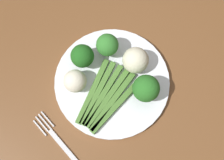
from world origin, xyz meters
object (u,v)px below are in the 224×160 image
object	(u,v)px
dining_table	(128,87)
broccoli_near_center	(147,88)
asparagus_bundle	(105,97)
cauliflower_left	(75,81)
cauliflower_mid	(136,60)
fork	(60,142)
broccoli_front	(107,45)
broccoli_outer_edge	(82,56)
plate	(112,82)

from	to	relation	value
dining_table	broccoli_near_center	distance (m)	0.16
dining_table	asparagus_bundle	bearing A→B (deg)	-167.86
cauliflower_left	cauliflower_mid	bearing A→B (deg)	-11.09
cauliflower_mid	cauliflower_left	world-z (taller)	cauliflower_mid
broccoli_near_center	fork	world-z (taller)	broccoli_near_center
broccoli_front	fork	size ratio (longest dim) A/B	0.38
broccoli_outer_edge	fork	world-z (taller)	broccoli_outer_edge
asparagus_bundle	broccoli_front	size ratio (longest dim) A/B	2.75
broccoli_front	cauliflower_left	distance (m)	0.11
plate	asparagus_bundle	size ratio (longest dim) A/B	1.54
dining_table	plate	size ratio (longest dim) A/B	4.89
cauliflower_left	fork	size ratio (longest dim) A/B	0.31
broccoli_near_center	broccoli_outer_edge	distance (m)	0.16
asparagus_bundle	broccoli_outer_edge	world-z (taller)	broccoli_outer_edge
broccoli_outer_edge	dining_table	bearing A→B (deg)	-45.91
asparagus_bundle	broccoli_front	world-z (taller)	broccoli_front
plate	broccoli_outer_edge	distance (m)	0.09
asparagus_bundle	cauliflower_left	size ratio (longest dim) A/B	3.37
broccoli_front	broccoli_near_center	world-z (taller)	broccoli_near_center
dining_table	broccoli_front	size ratio (longest dim) A/B	20.67
fork	cauliflower_mid	bearing A→B (deg)	-86.63
plate	fork	distance (m)	0.18
plate	cauliflower_left	distance (m)	0.09
plate	asparagus_bundle	distance (m)	0.04
dining_table	asparagus_bundle	size ratio (longest dim) A/B	7.52
broccoli_outer_edge	cauliflower_mid	xyz separation A→B (m)	(0.10, -0.07, -0.01)
asparagus_bundle	plate	bearing A→B (deg)	12.03
broccoli_front	cauliflower_mid	bearing A→B (deg)	-58.88
broccoli_front	cauliflower_left	xyz separation A→B (m)	(-0.10, -0.03, -0.01)
dining_table	plate	distance (m)	0.11
asparagus_bundle	broccoli_outer_edge	bearing A→B (deg)	63.15
dining_table	broccoli_front	xyz separation A→B (m)	(-0.02, 0.08, 0.14)
dining_table	asparagus_bundle	world-z (taller)	asparagus_bundle
dining_table	broccoli_near_center	world-z (taller)	broccoli_near_center
plate	broccoli_near_center	size ratio (longest dim) A/B	3.69
asparagus_bundle	fork	world-z (taller)	asparagus_bundle
asparagus_bundle	broccoli_front	xyz separation A→B (m)	(0.06, 0.09, 0.03)
dining_table	cauliflower_left	distance (m)	0.18
broccoli_outer_edge	cauliflower_left	world-z (taller)	broccoli_outer_edge
broccoli_outer_edge	cauliflower_left	distance (m)	0.06
cauliflower_mid	fork	distance (m)	0.24
asparagus_bundle	cauliflower_mid	bearing A→B (deg)	-7.93
plate	fork	world-z (taller)	plate
cauliflower_mid	plate	bearing A→B (deg)	-174.35
asparagus_bundle	cauliflower_left	world-z (taller)	cauliflower_left
asparagus_bundle	broccoli_outer_edge	distance (m)	0.10
plate	cauliflower_mid	world-z (taller)	cauliflower_mid
plate	cauliflower_mid	size ratio (longest dim) A/B	4.46
cauliflower_mid	cauliflower_left	distance (m)	0.14
plate	cauliflower_left	bearing A→B (deg)	155.60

